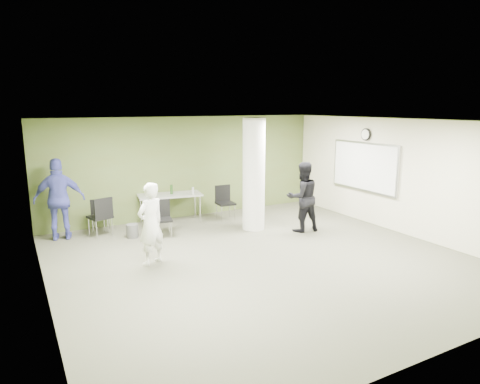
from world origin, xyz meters
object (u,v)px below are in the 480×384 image
man_black (303,197)px  chair_back_left (101,214)px  folding_table (170,196)px  woman_white (151,224)px  man_blue (59,199)px

man_black → chair_back_left: bearing=-16.6°
folding_table → chair_back_left: folding_table is taller
chair_back_left → man_black: 4.88m
chair_back_left → woman_white: bearing=86.3°
chair_back_left → woman_white: 2.38m
woman_white → man_black: size_ratio=0.94×
chair_back_left → man_black: (4.49, -1.90, 0.31)m
man_black → man_blue: (-5.36, 2.16, 0.09)m
woman_white → man_black: man_black is taller
folding_table → man_blue: man_blue is taller
woman_white → man_black: bearing=162.3°
folding_table → man_blue: (-2.73, -0.12, 0.22)m
folding_table → woman_white: (-1.35, -2.69, 0.09)m
folding_table → man_blue: size_ratio=0.91×
chair_back_left → man_blue: man_blue is taller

